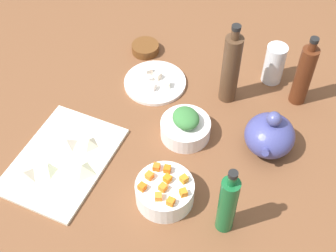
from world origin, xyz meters
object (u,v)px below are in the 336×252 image
Objects in this scene: bowl_small_side at (145,48)px; bottle_1 at (231,68)px; bowl_greens at (185,129)px; bowl_carrots at (165,192)px; plate_tofu at (155,83)px; bottle_0 at (227,204)px; teapot at (270,135)px; bottle_2 at (304,75)px; cutting_board at (63,160)px; drinking_glass_0 at (274,64)px.

bowl_small_side is 36.51cm from bottle_1.
bowl_greens is 0.95× the size of bowl_carrots.
bowl_small_side is at bearing -110.97° from bottle_1.
bowl_small_side is at bearing -148.64° from plate_tofu.
plate_tofu is at bearing -141.61° from bottle_0.
bowl_small_side is 0.34× the size of bottle_1.
bottle_0 is (28.60, -5.73, 4.55)cm from teapot.
bottle_2 is (-48.06, 28.10, 7.65)cm from bowl_carrots.
teapot is at bearing 70.05° from plate_tofu.
bowl_greens is at bearing 42.10° from plate_tofu.
bottle_0 is 51.95cm from bottle_2.
bowl_carrots is 18.51cm from bottle_0.
plate_tofu is (-37.93, 14.42, 0.10)cm from cutting_board.
bottle_1 is at bearing 136.02° from cutting_board.
cutting_board is 2.09× the size of teapot.
bowl_carrots reaches higher than bowl_greens.
plate_tofu is 16.69cm from bowl_small_side.
bottle_2 is (-7.67, 45.29, 10.23)cm from plate_tofu.
drinking_glass_0 is at bearing 136.16° from cutting_board.
bottle_2 is at bearing 167.58° from bottle_0.
teapot is (-25.92, 22.65, 2.47)cm from bowl_carrots.
bottle_2 is at bearing 130.49° from bowl_greens.
plate_tofu is 1.23× the size of teapot.
bowl_carrots is (2.46, 31.62, 2.69)cm from cutting_board.
bottle_0 is 57.52cm from drinking_glass_0.
bowl_greens is 22.93cm from bowl_carrots.
bottle_0 reaches higher than bowl_small_side.
bottle_1 is at bearing -74.56° from bottle_2.
bottle_1 is (-42.14, 6.68, 9.24)cm from bowl_carrots.
bottle_1 is at bearing 69.03° from bowl_small_side.
bottle_1 is at bearing 94.21° from plate_tofu.
bowl_greens is 32.31cm from bottle_0.
bowl_carrots is 57.91cm from drinking_glass_0.
drinking_glass_0 is at bearing 178.34° from bottle_0.
teapot is at bearing 8.04° from drinking_glass_0.
bowl_carrots is 0.66× the size of bottle_0.
plate_tofu is 26.70cm from bottle_1.
plate_tofu is at bearing 31.36° from bowl_small_side.
bottle_2 reaches higher than bowl_carrots.
bowl_carrots is 0.94× the size of teapot.
bowl_small_side is at bearing -154.66° from bowl_carrots.
cutting_board is 40.58cm from plate_tofu.
bottle_2 is (-22.13, 5.44, 5.18)cm from teapot.
teapot reaches higher than bowl_greens.
bottle_0 reaches higher than teapot.
bottle_1 reaches higher than bowl_small_side.
teapot is 23.75cm from bottle_1.
teapot is (14.46, 39.85, 5.05)cm from plate_tofu.
bowl_small_side is 72.03cm from bottle_0.
bottle_1 reaches higher than bottle_0.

